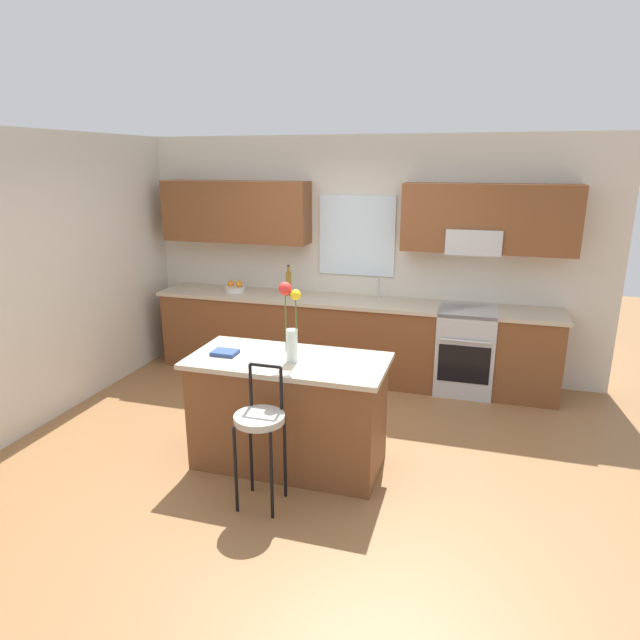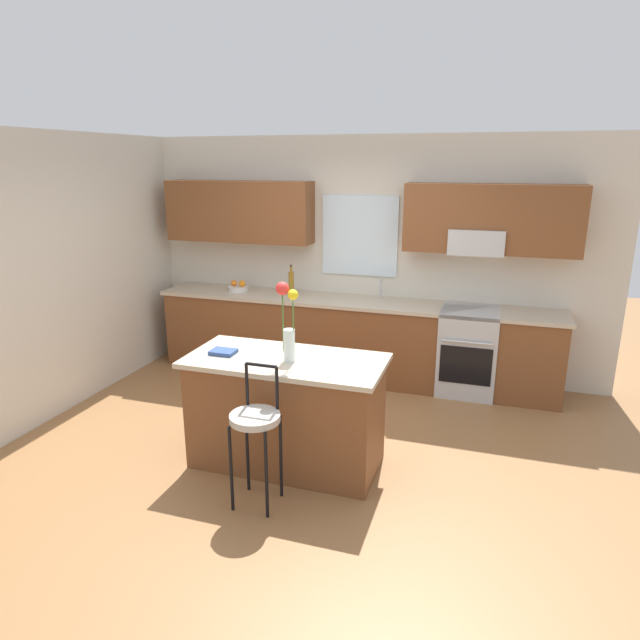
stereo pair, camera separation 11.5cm
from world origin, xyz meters
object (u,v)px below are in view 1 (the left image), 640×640
(oven_range, at_px, (465,350))
(fruit_bowl_oranges, at_px, (235,288))
(bar_stool_near, at_px, (260,424))
(cookbook, at_px, (225,353))
(kitchen_island, at_px, (289,411))
(bottle_olive_oil, at_px, (289,283))
(flower_vase, at_px, (290,323))

(oven_range, relative_size, fruit_bowl_oranges, 3.83)
(bar_stool_near, relative_size, cookbook, 5.21)
(kitchen_island, height_order, bottle_olive_oil, bottle_olive_oil)
(bottle_olive_oil, bearing_deg, cookbook, -84.73)
(oven_range, distance_m, bottle_olive_oil, 2.11)
(oven_range, height_order, flower_vase, flower_vase)
(flower_vase, distance_m, cookbook, 0.64)
(kitchen_island, bearing_deg, flower_vase, -50.32)
(oven_range, relative_size, kitchen_island, 0.58)
(bottle_olive_oil, bearing_deg, fruit_bowl_oranges, 180.00)
(kitchen_island, relative_size, cookbook, 7.88)
(fruit_bowl_oranges, bearing_deg, bar_stool_near, -61.97)
(oven_range, height_order, bottle_olive_oil, bottle_olive_oil)
(kitchen_island, height_order, bar_stool_near, bar_stool_near)
(oven_range, xyz_separation_m, cookbook, (-1.83, -2.04, 0.48))
(flower_vase, bearing_deg, fruit_bowl_oranges, 124.76)
(fruit_bowl_oranges, bearing_deg, oven_range, -0.52)
(oven_range, bearing_deg, kitchen_island, -123.50)
(bar_stool_near, height_order, fruit_bowl_oranges, fruit_bowl_oranges)
(cookbook, bearing_deg, bottle_olive_oil, 95.27)
(cookbook, bearing_deg, oven_range, 48.11)
(kitchen_island, relative_size, bar_stool_near, 1.51)
(kitchen_island, bearing_deg, bottle_olive_oil, 109.41)
(fruit_bowl_oranges, bearing_deg, kitchen_island, -55.39)
(cookbook, bearing_deg, flower_vase, -0.04)
(flower_vase, distance_m, bottle_olive_oil, 2.21)
(bottle_olive_oil, bearing_deg, oven_range, -0.70)
(oven_range, bearing_deg, cookbook, -131.89)
(oven_range, height_order, fruit_bowl_oranges, fruit_bowl_oranges)
(kitchen_island, height_order, flower_vase, flower_vase)
(flower_vase, relative_size, fruit_bowl_oranges, 2.63)
(oven_range, height_order, kitchen_island, same)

